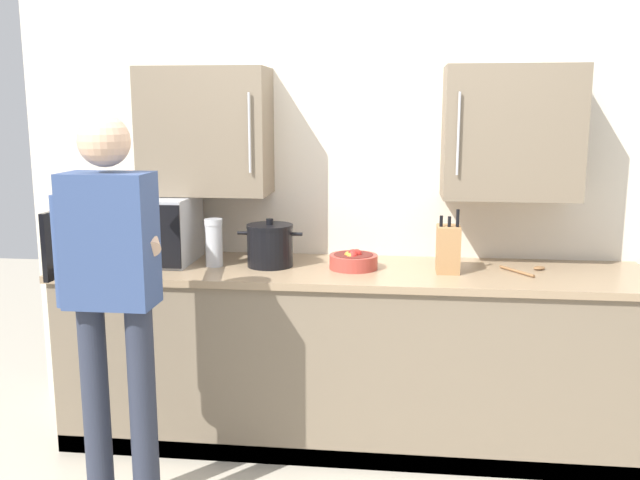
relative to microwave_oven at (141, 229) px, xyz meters
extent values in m
cube|color=beige|center=(1.09, 0.34, 0.27)|extent=(3.65, 0.10, 2.70)
cube|color=#756651|center=(0.32, 0.13, 0.50)|extent=(0.66, 0.32, 0.65)
cylinder|color=#B7BABF|center=(0.59, -0.04, 0.50)|extent=(0.01, 0.01, 0.39)
cube|color=#756651|center=(1.86, 0.13, 0.50)|extent=(0.66, 0.32, 0.65)
cylinder|color=#B7BABF|center=(1.59, -0.04, 0.50)|extent=(0.01, 0.01, 0.39)
cube|color=#756651|center=(1.09, -0.03, -0.64)|extent=(2.87, 0.63, 0.87)
cube|color=#937A5B|center=(1.09, -0.03, -0.19)|extent=(2.91, 0.67, 0.03)
cube|color=black|center=(1.09, -0.33, -1.03)|extent=(2.87, 0.04, 0.09)
cube|color=#B7BABF|center=(0.03, 0.01, 0.00)|extent=(0.49, 0.40, 0.34)
cube|color=beige|center=(-0.04, 0.00, 0.00)|extent=(0.31, 0.34, 0.27)
cube|color=black|center=(0.20, -0.19, 0.00)|extent=(0.14, 0.01, 0.31)
cube|color=black|center=(-0.23, -0.36, 0.00)|extent=(0.05, 0.35, 0.31)
cube|color=#A37547|center=(1.56, -0.05, -0.06)|extent=(0.11, 0.15, 0.23)
cylinder|color=black|center=(1.52, -0.07, 0.08)|extent=(0.02, 0.02, 0.05)
cylinder|color=black|center=(1.56, -0.07, 0.08)|extent=(0.02, 0.02, 0.05)
cylinder|color=black|center=(1.60, -0.07, 0.10)|extent=(0.02, 0.02, 0.08)
cylinder|color=black|center=(0.68, -0.03, -0.07)|extent=(0.23, 0.23, 0.20)
cylinder|color=black|center=(0.68, -0.03, 0.03)|extent=(0.23, 0.23, 0.02)
cylinder|color=black|center=(0.68, -0.03, 0.06)|extent=(0.04, 0.04, 0.03)
cylinder|color=black|center=(0.54, -0.03, 0.00)|extent=(0.05, 0.02, 0.02)
cylinder|color=black|center=(0.82, -0.03, 0.00)|extent=(0.05, 0.02, 0.02)
cylinder|color=brown|center=(1.89, -0.04, -0.16)|extent=(0.14, 0.20, 0.01)
ellipsoid|color=brown|center=(2.01, 0.04, -0.16)|extent=(0.08, 0.07, 0.02)
cylinder|color=#AD3D33|center=(1.10, -0.03, -0.13)|extent=(0.24, 0.24, 0.07)
cylinder|color=#561E19|center=(1.10, -0.03, -0.12)|extent=(0.20, 0.20, 0.04)
sphere|color=orange|center=(1.08, -0.04, -0.10)|extent=(0.05, 0.05, 0.05)
sphere|color=red|center=(1.11, -0.03, -0.10)|extent=(0.06, 0.06, 0.06)
sphere|color=red|center=(1.10, -0.07, -0.10)|extent=(0.04, 0.04, 0.04)
sphere|color=red|center=(1.10, -0.04, -0.10)|extent=(0.06, 0.06, 0.06)
sphere|color=orange|center=(1.09, -0.07, -0.10)|extent=(0.04, 0.04, 0.04)
cylinder|color=#B7BABF|center=(0.40, -0.06, -0.06)|extent=(0.09, 0.09, 0.21)
cylinder|color=#B7BABF|center=(0.40, -0.06, 0.06)|extent=(0.09, 0.09, 0.03)
cylinder|color=#282D3D|center=(0.10, -0.84, -0.62)|extent=(0.11, 0.11, 0.92)
cylinder|color=#282D3D|center=(0.30, -0.84, -0.62)|extent=(0.11, 0.11, 0.92)
cube|color=#334775|center=(0.20, -0.84, 0.11)|extent=(0.34, 0.20, 0.53)
sphere|color=#DBAD89|center=(0.20, -0.84, 0.49)|extent=(0.20, 0.20, 0.20)
cylinder|color=#DBAD89|center=(0.23, -0.60, 0.19)|extent=(0.35, 0.54, 0.30)
cylinder|color=#334775|center=(0.00, -0.84, 0.06)|extent=(0.07, 0.07, 0.45)
camera|label=1|loc=(1.32, -3.36, 0.61)|focal=38.60mm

